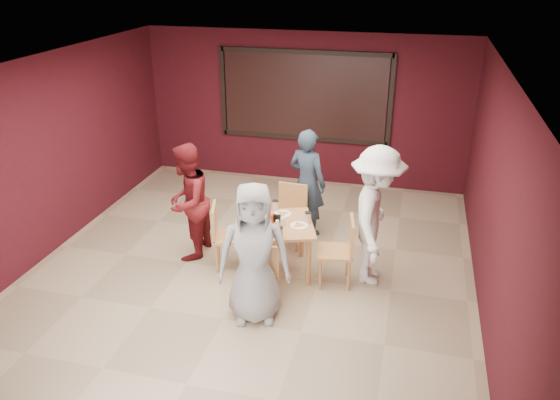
% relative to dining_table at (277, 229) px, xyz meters
% --- Properties ---
extents(floor, '(7.00, 7.00, 0.00)m').
position_rel_dining_table_xyz_m(floor, '(-0.36, -0.11, -0.65)').
color(floor, tan).
rests_on(floor, ground).
extents(window_blinds, '(3.00, 0.02, 1.50)m').
position_rel_dining_table_xyz_m(window_blinds, '(-0.36, 3.34, 1.00)').
color(window_blinds, black).
extents(dining_table, '(1.19, 1.19, 0.89)m').
position_rel_dining_table_xyz_m(dining_table, '(0.00, 0.00, 0.00)').
color(dining_table, tan).
rests_on(dining_table, floor).
extents(chair_front, '(0.51, 0.51, 0.87)m').
position_rel_dining_table_xyz_m(chair_front, '(0.00, -0.77, -0.16)').
color(chair_front, tan).
rests_on(chair_front, floor).
extents(chair_back, '(0.48, 0.48, 0.92)m').
position_rel_dining_table_xyz_m(chair_back, '(-0.02, 0.86, -0.13)').
color(chair_back, tan).
rests_on(chair_back, floor).
extents(chair_left, '(0.56, 0.56, 0.93)m').
position_rel_dining_table_xyz_m(chair_left, '(-0.75, -0.04, -0.13)').
color(chair_left, tan).
rests_on(chair_left, floor).
extents(chair_right, '(0.53, 0.53, 0.94)m').
position_rel_dining_table_xyz_m(chair_right, '(0.88, -0.07, -0.12)').
color(chair_right, tan).
rests_on(chair_right, floor).
extents(diner_front, '(0.97, 0.76, 1.74)m').
position_rel_dining_table_xyz_m(diner_front, '(-0.00, -1.06, 0.22)').
color(diner_front, '#979797').
rests_on(diner_front, floor).
extents(diner_back, '(0.72, 0.59, 1.69)m').
position_rel_dining_table_xyz_m(diner_back, '(0.15, 1.24, 0.19)').
color(diner_back, '#2C3C4F').
rests_on(diner_back, floor).
extents(diner_left, '(0.65, 0.83, 1.69)m').
position_rel_dining_table_xyz_m(diner_left, '(-1.34, 0.14, 0.19)').
color(diner_left, maroon).
rests_on(diner_left, floor).
extents(diner_right, '(0.72, 1.23, 1.88)m').
position_rel_dining_table_xyz_m(diner_right, '(1.27, 0.13, 0.29)').
color(diner_right, white).
rests_on(diner_right, floor).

